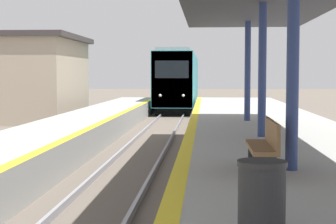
% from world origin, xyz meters
% --- Properties ---
extents(train, '(2.62, 21.80, 4.39)m').
position_xyz_m(train, '(0.00, 43.59, 2.23)').
color(train, black).
rests_on(train, ground).
extents(trash_bin, '(0.53, 0.53, 0.82)m').
position_xyz_m(trash_bin, '(2.70, 3.99, 1.36)').
color(trash_bin, '#262628').
rests_on(trash_bin, platform_right).
extents(bench, '(0.44, 1.83, 0.92)m').
position_xyz_m(bench, '(3.16, 8.05, 1.43)').
color(bench, brown).
rests_on(bench, platform_right).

